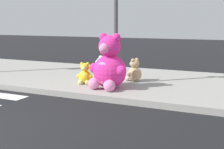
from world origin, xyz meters
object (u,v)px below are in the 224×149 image
plush_white (101,70)px  plush_tan (134,72)px  plush_yellow (85,75)px  plush_pink_large (109,66)px  sign_pole (116,21)px

plush_white → plush_tan: 0.97m
plush_tan → plush_white: bearing=-164.8°
plush_white → plush_yellow: (-0.16, -0.68, -0.05)m
plush_white → plush_yellow: size_ratio=1.20×
plush_pink_large → plush_yellow: plush_pink_large is taller
plush_pink_large → plush_yellow: (-0.84, 0.24, -0.32)m
plush_yellow → plush_pink_large: bearing=-15.8°
sign_pole → plush_yellow: sign_pole is taller
sign_pole → plush_tan: (0.32, 0.58, -1.43)m
plush_tan → plush_pink_large: bearing=-102.2°
plush_yellow → sign_pole: bearing=24.7°
plush_pink_large → sign_pole: bearing=96.5°
plush_pink_large → plush_white: bearing=126.8°
sign_pole → plush_tan: sign_pole is taller
plush_tan → sign_pole: bearing=-119.0°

